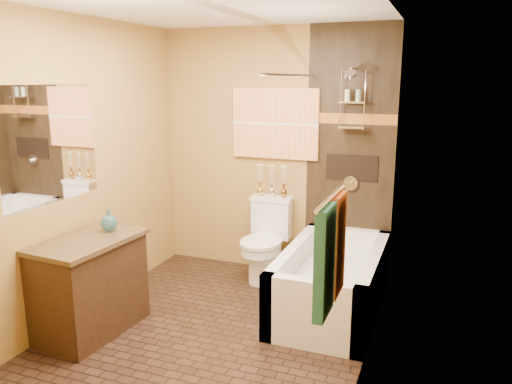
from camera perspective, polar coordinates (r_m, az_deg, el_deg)
The scene contains 23 objects.
floor at distance 4.18m, azimuth -5.00°, elevation -15.71°, with size 3.00×3.00×0.00m, color black.
wall_left at distance 4.40m, azimuth -19.54°, elevation 2.39°, with size 0.02×3.00×2.50m, color olive.
wall_right at distance 3.40m, azimuth 13.11°, elevation -0.13°, with size 0.02×3.00×2.50m, color olive.
wall_back at distance 5.11m, azimuth 2.09°, elevation 4.48°, with size 2.40×0.02×2.50m, color olive.
wall_front at distance 2.53m, azimuth -20.57°, elevation -5.07°, with size 2.40×0.02×2.50m, color olive.
ceiling at distance 3.70m, azimuth -5.80°, elevation 20.65°, with size 3.00×3.00×0.00m, color silver.
alcove_tile_back at distance 4.91m, azimuth 10.66°, elevation 3.92°, with size 0.85×0.01×2.50m, color black.
alcove_tile_right at distance 4.13m, azimuth 14.42°, elevation 2.07°, with size 0.01×1.50×2.50m, color black.
mosaic_band_back at distance 4.86m, azimuth 10.82°, elevation 8.22°, with size 0.85×0.01×0.10m, color brown.
mosaic_band_right at distance 4.08m, azimuth 14.57°, elevation 7.19°, with size 0.01×1.50×0.10m, color brown.
alcove_niche at distance 4.91m, azimuth 10.88°, elevation 2.74°, with size 0.50×0.01×0.25m, color black.
shower_fixtures at distance 4.75m, azimuth 10.92°, elevation 8.67°, with size 0.24×0.33×1.16m.
curtain_rod at distance 4.22m, azimuth 4.07°, elevation 13.18°, with size 0.03×0.03×1.55m, color silver.
towel_bar at distance 2.35m, azimuth 8.53°, elevation -0.65°, with size 0.02×0.02×0.55m, color silver.
towel_teal at distance 2.31m, azimuth 7.83°, elevation -7.91°, with size 0.05×0.22×0.52m, color #1D5E62.
towel_rust at distance 2.55m, azimuth 9.19°, elevation -5.94°, with size 0.05×0.22×0.52m, color #9C461C.
sunset_painting at distance 5.05m, azimuth 2.20°, elevation 7.81°, with size 0.90×0.04×0.70m, color orange.
vanity_mirror at distance 4.13m, azimuth -22.42°, elevation 5.03°, with size 0.01×1.00×0.90m, color white.
bathtub at distance 4.49m, azimuth 8.67°, elevation -10.57°, with size 0.80×1.50×0.55m.
toilet at distance 5.03m, azimuth 1.10°, elevation -5.46°, with size 0.42×0.62×0.82m.
vanity at distance 4.24m, azimuth -18.49°, elevation -10.06°, with size 0.60×0.92×0.78m.
teal_bottle at distance 4.23m, azimuth -16.45°, elevation -3.16°, with size 0.14×0.14×0.22m, color #215865, non-canonical shape.
bud_vases at distance 5.05m, azimuth 1.83°, elevation 1.38°, with size 0.32×0.07×0.32m.
Camera 1 is at (1.63, -3.29, 1.99)m, focal length 35.00 mm.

